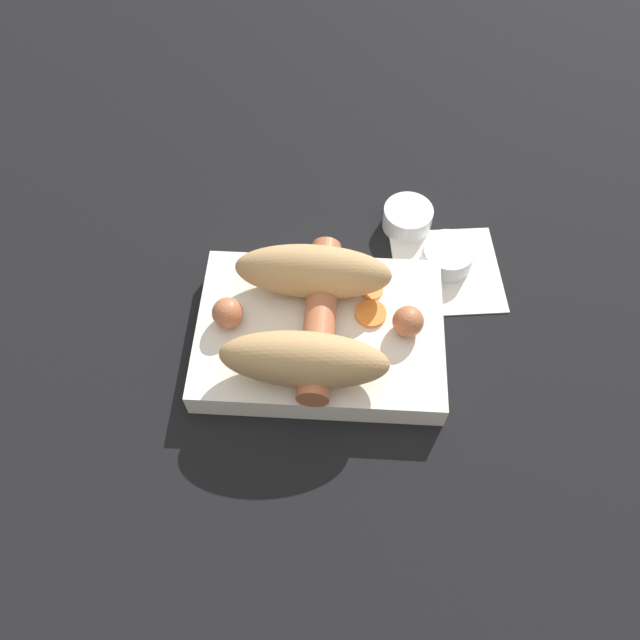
% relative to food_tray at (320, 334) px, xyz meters
% --- Properties ---
extents(ground_plane, '(3.00, 3.00, 0.00)m').
position_rel_food_tray_xyz_m(ground_plane, '(0.00, 0.00, -0.02)').
color(ground_plane, black).
extents(food_tray, '(0.24, 0.17, 0.03)m').
position_rel_food_tray_xyz_m(food_tray, '(0.00, 0.00, 0.00)').
color(food_tray, silver).
rests_on(food_tray, ground_plane).
extents(bread_roll, '(0.16, 0.15, 0.06)m').
position_rel_food_tray_xyz_m(bread_roll, '(0.01, 0.01, 0.05)').
color(bread_roll, tan).
rests_on(bread_roll, food_tray).
extents(sausage, '(0.20, 0.17, 0.03)m').
position_rel_food_tray_xyz_m(sausage, '(0.00, -0.00, 0.03)').
color(sausage, '#B26642').
rests_on(sausage, food_tray).
extents(pickled_veggies, '(0.04, 0.06, 0.00)m').
position_rel_food_tray_xyz_m(pickled_veggies, '(-0.05, -0.02, 0.02)').
color(pickled_veggies, '#F99E4C').
rests_on(pickled_veggies, food_tray).
extents(napkin, '(0.13, 0.13, 0.00)m').
position_rel_food_tray_xyz_m(napkin, '(-0.13, -0.10, -0.01)').
color(napkin, white).
rests_on(napkin, ground_plane).
extents(condiment_cup_near, '(0.06, 0.06, 0.03)m').
position_rel_food_tray_xyz_m(condiment_cup_near, '(-0.13, -0.10, -0.00)').
color(condiment_cup_near, silver).
rests_on(condiment_cup_near, ground_plane).
extents(condiment_cup_far, '(0.06, 0.06, 0.03)m').
position_rel_food_tray_xyz_m(condiment_cup_far, '(-0.09, -0.16, -0.00)').
color(condiment_cup_far, silver).
rests_on(condiment_cup_far, ground_plane).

